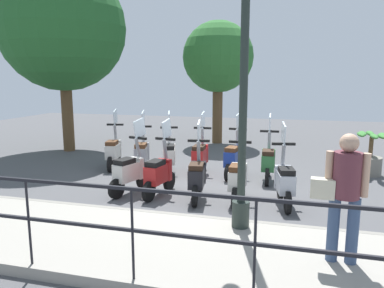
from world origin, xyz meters
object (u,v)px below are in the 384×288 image
at_px(lamp_post_near, 243,113).
at_px(scooter_far_2, 200,156).
at_px(scooter_far_0, 268,161).
at_px(scooter_far_3, 169,155).
at_px(pedestrian_with_bag, 344,189).
at_px(scooter_near_2, 197,176).
at_px(tree_large, 62,28).
at_px(tree_distant, 218,58).
at_px(scooter_far_4, 142,153).
at_px(potted_palm, 370,157).
at_px(scooter_far_5, 114,150).
at_px(scooter_near_0, 285,181).
at_px(scooter_far_1, 234,157).
at_px(scooter_near_1, 238,178).
at_px(scooter_near_4, 130,171).
at_px(scooter_near_3, 159,173).

distance_m(lamp_post_near, scooter_far_2, 3.89).
xyz_separation_m(scooter_far_0, scooter_far_3, (0.05, 2.41, 0.00)).
relative_size(pedestrian_with_bag, scooter_near_2, 1.03).
xyz_separation_m(tree_large, tree_distant, (2.70, -4.39, -0.84)).
distance_m(scooter_near_2, scooter_far_4, 2.57).
height_order(scooter_far_0, scooter_far_2, same).
relative_size(pedestrian_with_bag, scooter_far_0, 1.03).
bearing_deg(scooter_far_0, potted_palm, -64.35).
xyz_separation_m(scooter_far_0, scooter_far_5, (0.21, 4.00, 0.00)).
xyz_separation_m(tree_distant, scooter_near_0, (-6.37, -2.53, -2.56)).
xyz_separation_m(tree_large, scooter_near_2, (-3.75, -5.27, -3.40)).
distance_m(scooter_far_1, scooter_far_5, 3.18).
bearing_deg(lamp_post_near, scooter_near_1, 9.76).
bearing_deg(scooter_near_4, scooter_near_2, -73.60).
xyz_separation_m(tree_distant, scooter_near_2, (-6.45, -0.88, -2.56)).
bearing_deg(scooter_far_5, scooter_near_2, -138.06).
xyz_separation_m(scooter_near_1, scooter_far_1, (1.80, 0.35, 0.00)).
height_order(tree_distant, scooter_far_4, tree_distant).
bearing_deg(scooter_near_0, scooter_far_5, 56.59).
relative_size(scooter_near_1, scooter_far_4, 1.00).
xyz_separation_m(tree_distant, scooter_near_1, (-6.37, -1.66, -2.56)).
bearing_deg(scooter_far_1, scooter_near_0, -136.90).
distance_m(scooter_near_2, scooter_far_2, 1.90).
bearing_deg(scooter_far_2, scooter_far_4, 92.12).
distance_m(scooter_far_2, scooter_far_3, 0.77).
distance_m(tree_distant, potted_palm, 6.28).
distance_m(tree_large, scooter_near_2, 7.30).
bearing_deg(tree_large, scooter_near_2, -125.42).
bearing_deg(scooter_far_0, scooter_near_1, 162.06).
distance_m(tree_distant, scooter_far_4, 5.44).
xyz_separation_m(tree_large, potted_palm, (-0.82, -8.90, -3.44)).
relative_size(tree_distant, scooter_far_5, 2.81).
height_order(tree_large, scooter_near_0, tree_large).
xyz_separation_m(tree_large, scooter_far_0, (-2.05, -6.52, -3.40)).
height_order(lamp_post_near, potted_palm, lamp_post_near).
xyz_separation_m(scooter_near_4, scooter_far_4, (1.72, 0.45, 0.00)).
bearing_deg(lamp_post_near, scooter_near_0, -21.24).
relative_size(potted_palm, scooter_near_2, 0.69).
bearing_deg(scooter_far_2, scooter_near_3, 165.50).
relative_size(scooter_near_4, scooter_far_3, 1.00).
relative_size(scooter_near_2, scooter_far_0, 1.00).
relative_size(lamp_post_near, scooter_far_5, 2.55).
height_order(scooter_near_1, scooter_far_2, same).
xyz_separation_m(tree_distant, scooter_far_5, (-4.54, 1.87, -2.56)).
bearing_deg(scooter_near_1, scooter_far_0, -17.24).
bearing_deg(scooter_near_2, scooter_far_4, 38.91).
height_order(scooter_near_0, scooter_far_1, same).
bearing_deg(scooter_far_1, scooter_far_2, 100.57).
bearing_deg(scooter_near_3, potted_palm, -46.93).
xyz_separation_m(tree_large, scooter_far_1, (-1.87, -5.70, -3.40)).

